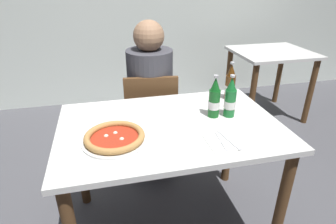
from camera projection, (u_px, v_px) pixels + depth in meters
name	position (u px, v px, depth m)	size (l,w,h in m)	color
ground_plane	(170.00, 223.00, 1.87)	(8.00, 8.00, 0.00)	#4C4C51
dining_table_main	(170.00, 142.00, 1.59)	(1.20, 0.80, 0.75)	silver
chair_behind_table	(151.00, 118.00, 2.19)	(0.44, 0.44, 0.85)	brown
diner_seated	(151.00, 103.00, 2.19)	(0.34, 0.34, 1.21)	#2D3342
dining_table_background	(270.00, 65.00, 3.06)	(0.80, 0.70, 0.75)	silver
pizza_margherita_near	(115.00, 138.00, 1.37)	(0.32, 0.32, 0.04)	white
beer_bottle_left	(230.00, 84.00, 1.80)	(0.07, 0.07, 0.25)	#512D0F
beer_bottle_center	(230.00, 99.00, 1.58)	(0.07, 0.07, 0.25)	#196B2D
beer_bottle_right	(214.00, 100.00, 1.58)	(0.07, 0.07, 0.25)	#14591E
napkin_with_cutlery	(225.00, 141.00, 1.37)	(0.18, 0.19, 0.01)	white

